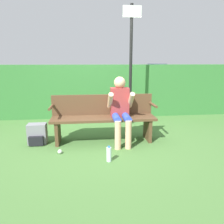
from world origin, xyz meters
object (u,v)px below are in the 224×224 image
object	(u,v)px
backpack	(37,134)
parked_car	(156,72)
person_seated	(120,107)
park_bench	(103,117)
signpost	(131,59)
water_bottle	(109,154)

from	to	relation	value
backpack	parked_car	size ratio (longest dim) A/B	0.08
backpack	person_seated	bearing A→B (deg)	-3.22
park_bench	signpost	world-z (taller)	signpost
person_seated	water_bottle	size ratio (longest dim) A/B	5.00
water_bottle	park_bench	bearing A→B (deg)	90.86
signpost	parked_car	size ratio (longest dim) A/B	0.58
park_bench	parked_car	distance (m)	15.08
signpost	parked_car	xyz separation A→B (m)	(4.78, 12.98, -0.93)
parked_car	backpack	bearing A→B (deg)	168.64
park_bench	parked_car	bearing A→B (deg)	68.59
park_bench	person_seated	bearing A→B (deg)	-23.57
backpack	signpost	world-z (taller)	signpost
water_bottle	signpost	world-z (taller)	signpost
parked_car	signpost	bearing A→B (deg)	174.07
parked_car	person_seated	bearing A→B (deg)	174.14
signpost	water_bottle	bearing A→B (deg)	-109.65
water_bottle	parked_car	xyz separation A→B (m)	(5.49, 14.99, 0.52)
signpost	parked_car	distance (m)	13.87
park_bench	signpost	xyz separation A→B (m)	(0.73, 1.05, 1.09)
water_bottle	parked_car	distance (m)	15.97
person_seated	backpack	bearing A→B (deg)	176.78
person_seated	parked_car	world-z (taller)	parked_car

